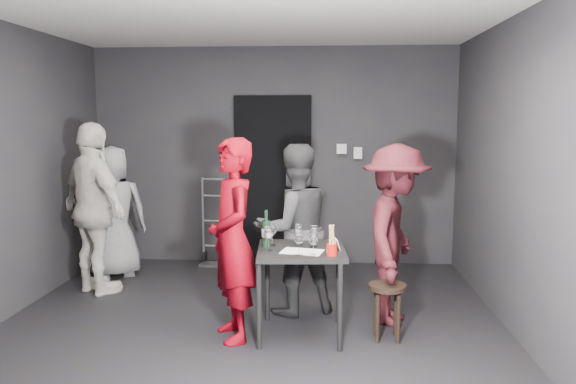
# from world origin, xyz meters

# --- Properties ---
(floor) EXTENTS (4.50, 5.00, 0.02)m
(floor) POSITION_xyz_m (0.00, 0.00, 0.00)
(floor) COLOR black
(floor) RESTS_ON ground
(ceiling) EXTENTS (4.50, 5.00, 0.02)m
(ceiling) POSITION_xyz_m (0.00, 0.00, 2.70)
(ceiling) COLOR silver
(ceiling) RESTS_ON ground
(wall_back) EXTENTS (4.50, 0.04, 2.70)m
(wall_back) POSITION_xyz_m (0.00, 2.50, 1.35)
(wall_back) COLOR black
(wall_back) RESTS_ON ground
(wall_front) EXTENTS (4.50, 0.04, 2.70)m
(wall_front) POSITION_xyz_m (0.00, -2.50, 1.35)
(wall_front) COLOR black
(wall_front) RESTS_ON ground
(wall_right) EXTENTS (0.04, 5.00, 2.70)m
(wall_right) POSITION_xyz_m (2.25, 0.00, 1.35)
(wall_right) COLOR black
(wall_right) RESTS_ON ground
(doorway) EXTENTS (0.95, 0.10, 2.10)m
(doorway) POSITION_xyz_m (0.00, 2.44, 1.05)
(doorway) COLOR black
(doorway) RESTS_ON ground
(wallbox_upper) EXTENTS (0.12, 0.06, 0.12)m
(wallbox_upper) POSITION_xyz_m (0.85, 2.45, 1.45)
(wallbox_upper) COLOR #B7B7B2
(wallbox_upper) RESTS_ON wall_back
(wallbox_lower) EXTENTS (0.10, 0.06, 0.14)m
(wallbox_lower) POSITION_xyz_m (1.05, 2.45, 1.40)
(wallbox_lower) COLOR #B7B7B2
(wallbox_lower) RESTS_ON wall_back
(hand_truck) EXTENTS (0.37, 0.32, 1.09)m
(hand_truck) POSITION_xyz_m (-0.71, 2.32, 0.20)
(hand_truck) COLOR #B2B2B7
(hand_truck) RESTS_ON floor
(tasting_table) EXTENTS (0.72, 0.72, 0.75)m
(tasting_table) POSITION_xyz_m (0.46, 0.07, 0.65)
(tasting_table) COLOR black
(tasting_table) RESTS_ON floor
(stool) EXTENTS (0.31, 0.31, 0.47)m
(stool) POSITION_xyz_m (1.17, 0.02, 0.36)
(stool) COLOR black
(stool) RESTS_ON floor
(server_red) EXTENTS (0.68, 0.80, 1.87)m
(server_red) POSITION_xyz_m (-0.10, -0.03, 0.93)
(server_red) COLOR maroon
(server_red) RESTS_ON floor
(woman_black) EXTENTS (0.94, 0.75, 1.69)m
(woman_black) POSITION_xyz_m (0.37, 0.64, 0.85)
(woman_black) COLOR #303031
(woman_black) RESTS_ON floor
(man_maroon) EXTENTS (0.77, 1.21, 1.72)m
(man_maroon) POSITION_xyz_m (1.28, 0.43, 0.86)
(man_maroon) COLOR #411218
(man_maroon) RESTS_ON floor
(bystander_cream) EXTENTS (1.36, 1.24, 2.14)m
(bystander_cream) POSITION_xyz_m (-1.73, 1.08, 1.07)
(bystander_cream) COLOR white
(bystander_cream) RESTS_ON floor
(bystander_grey) EXTENTS (0.85, 0.70, 1.54)m
(bystander_grey) POSITION_xyz_m (-1.77, 1.70, 0.77)
(bystander_grey) COLOR gray
(bystander_grey) RESTS_ON floor
(tasting_mat) EXTENTS (0.37, 0.28, 0.00)m
(tasting_mat) POSITION_xyz_m (0.47, -0.05, 0.75)
(tasting_mat) COLOR white
(tasting_mat) RESTS_ON tasting_table
(wine_glass_a) EXTENTS (0.10, 0.10, 0.22)m
(wine_glass_a) POSITION_xyz_m (0.19, -0.03, 0.86)
(wine_glass_a) COLOR white
(wine_glass_a) RESTS_ON tasting_table
(wine_glass_b) EXTENTS (0.08, 0.08, 0.20)m
(wine_glass_b) POSITION_xyz_m (0.20, 0.16, 0.85)
(wine_glass_b) COLOR white
(wine_glass_b) RESTS_ON tasting_table
(wine_glass_c) EXTENTS (0.09, 0.09, 0.20)m
(wine_glass_c) POSITION_xyz_m (0.43, 0.19, 0.85)
(wine_glass_c) COLOR white
(wine_glass_c) RESTS_ON tasting_table
(wine_glass_d) EXTENTS (0.10, 0.10, 0.21)m
(wine_glass_d) POSITION_xyz_m (0.45, -0.16, 0.86)
(wine_glass_d) COLOR white
(wine_glass_d) RESTS_ON tasting_table
(wine_glass_e) EXTENTS (0.09, 0.09, 0.19)m
(wine_glass_e) POSITION_xyz_m (0.56, -0.15, 0.84)
(wine_glass_e) COLOR white
(wine_glass_e) RESTS_ON tasting_table
(wine_glass_f) EXTENTS (0.10, 0.10, 0.20)m
(wine_glass_f) POSITION_xyz_m (0.56, 0.11, 0.85)
(wine_glass_f) COLOR white
(wine_glass_f) RESTS_ON tasting_table
(wine_bottle) EXTENTS (0.08, 0.08, 0.32)m
(wine_bottle) POSITION_xyz_m (0.16, 0.11, 0.87)
(wine_bottle) COLOR black
(wine_bottle) RESTS_ON tasting_table
(breadstick_cup) EXTENTS (0.08, 0.08, 0.26)m
(breadstick_cup) POSITION_xyz_m (0.71, -0.15, 0.87)
(breadstick_cup) COLOR red
(breadstick_cup) RESTS_ON tasting_table
(reserved_card) EXTENTS (0.09, 0.13, 0.09)m
(reserved_card) POSITION_xyz_m (0.73, 0.07, 0.80)
(reserved_card) COLOR white
(reserved_card) RESTS_ON tasting_table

